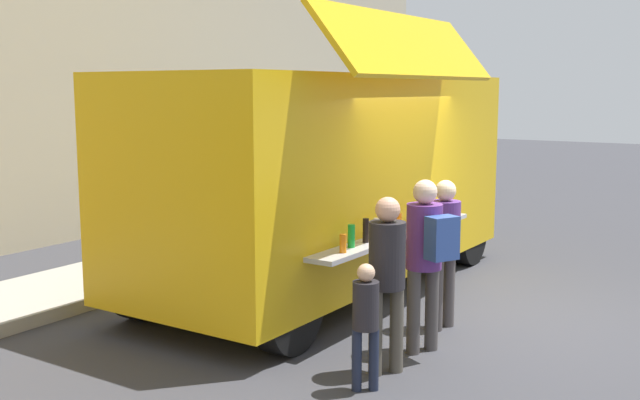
{
  "coord_description": "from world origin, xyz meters",
  "views": [
    {
      "loc": [
        -8.04,
        -2.68,
        2.59
      ],
      "look_at": [
        -0.72,
        1.99,
        1.3
      ],
      "focal_mm": 41.94,
      "sensor_mm": 36.0,
      "label": 1
    }
  ],
  "objects_px": {
    "customer_front_ordering": "(444,241)",
    "customer_rear_waiting": "(387,269)",
    "food_truck_main": "(329,173)",
    "trash_bin": "(324,204)",
    "customer_mid_with_backpack": "(427,248)",
    "child_near_queue": "(366,315)"
  },
  "relations": [
    {
      "from": "food_truck_main",
      "to": "customer_front_ordering",
      "type": "xyz_separation_m",
      "value": [
        -0.75,
        -1.94,
        -0.54
      ]
    },
    {
      "from": "customer_rear_waiting",
      "to": "child_near_queue",
      "type": "bearing_deg",
      "value": 129.53
    },
    {
      "from": "customer_front_ordering",
      "to": "child_near_queue",
      "type": "height_order",
      "value": "customer_front_ordering"
    },
    {
      "from": "food_truck_main",
      "to": "customer_front_ordering",
      "type": "bearing_deg",
      "value": -110.4
    },
    {
      "from": "food_truck_main",
      "to": "customer_front_ordering",
      "type": "relative_size",
      "value": 3.67
    },
    {
      "from": "customer_front_ordering",
      "to": "customer_rear_waiting",
      "type": "xyz_separation_m",
      "value": [
        -1.5,
        -0.09,
        0.01
      ]
    },
    {
      "from": "customer_front_ordering",
      "to": "customer_mid_with_backpack",
      "type": "height_order",
      "value": "customer_mid_with_backpack"
    },
    {
      "from": "customer_front_ordering",
      "to": "customer_rear_waiting",
      "type": "distance_m",
      "value": 1.5
    },
    {
      "from": "customer_front_ordering",
      "to": "customer_mid_with_backpack",
      "type": "relative_size",
      "value": 0.95
    },
    {
      "from": "customer_rear_waiting",
      "to": "child_near_queue",
      "type": "xyz_separation_m",
      "value": [
        -0.45,
        -0.03,
        -0.31
      ]
    },
    {
      "from": "food_truck_main",
      "to": "customer_mid_with_backpack",
      "type": "relative_size",
      "value": 3.47
    },
    {
      "from": "customer_rear_waiting",
      "to": "food_truck_main",
      "type": "bearing_deg",
      "value": -12.96
    },
    {
      "from": "trash_bin",
      "to": "customer_rear_waiting",
      "type": "relative_size",
      "value": 0.55
    },
    {
      "from": "customer_front_ordering",
      "to": "customer_mid_with_backpack",
      "type": "distance_m",
      "value": 0.83
    },
    {
      "from": "trash_bin",
      "to": "customer_front_ordering",
      "type": "height_order",
      "value": "customer_front_ordering"
    },
    {
      "from": "customer_rear_waiting",
      "to": "child_near_queue",
      "type": "distance_m",
      "value": 0.55
    },
    {
      "from": "food_truck_main",
      "to": "trash_bin",
      "type": "bearing_deg",
      "value": 34.03
    },
    {
      "from": "customer_front_ordering",
      "to": "customer_mid_with_backpack",
      "type": "bearing_deg",
      "value": 113.44
    },
    {
      "from": "customer_mid_with_backpack",
      "to": "child_near_queue",
      "type": "distance_m",
      "value": 1.2
    },
    {
      "from": "customer_mid_with_backpack",
      "to": "customer_rear_waiting",
      "type": "xyz_separation_m",
      "value": [
        -0.69,
        0.08,
        -0.08
      ]
    },
    {
      "from": "food_truck_main",
      "to": "customer_front_ordering",
      "type": "height_order",
      "value": "food_truck_main"
    },
    {
      "from": "food_truck_main",
      "to": "trash_bin",
      "type": "xyz_separation_m",
      "value": [
        3.55,
        2.32,
        -1.06
      ]
    }
  ]
}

